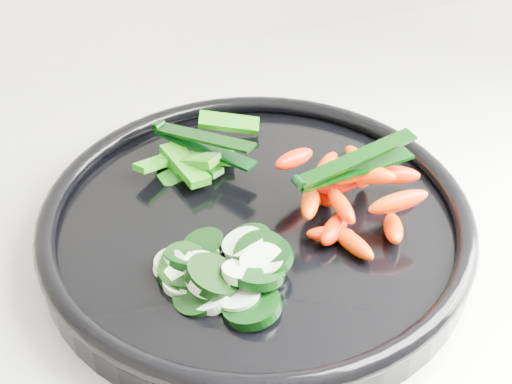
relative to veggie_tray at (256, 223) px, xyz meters
name	(u,v)px	position (x,y,z in m)	size (l,w,h in m)	color
veggie_tray	(256,223)	(0.00, 0.00, 0.00)	(0.45, 0.45, 0.04)	black
cucumber_pile	(219,270)	(-0.05, -0.06, 0.01)	(0.12, 0.12, 0.04)	black
carrot_pile	(347,193)	(0.08, -0.02, 0.02)	(0.13, 0.15, 0.05)	#ED0E00
pepper_pile	(196,157)	(-0.03, 0.09, 0.01)	(0.14, 0.11, 0.04)	#27750B
tong_carrot	(352,165)	(0.08, -0.02, 0.05)	(0.11, 0.03, 0.02)	black
tong_pepper	(200,141)	(-0.02, 0.10, 0.03)	(0.08, 0.10, 0.02)	black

